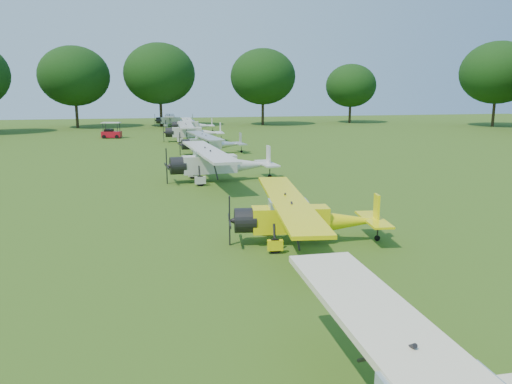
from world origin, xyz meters
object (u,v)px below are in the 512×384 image
at_px(aircraft_4, 210,142).
at_px(aircraft_6, 191,124).
at_px(aircraft_2, 302,215).
at_px(aircraft_5, 191,130).
at_px(aircraft_7, 173,119).
at_px(golf_cart, 111,133).
at_px(aircraft_3, 218,161).

relative_size(aircraft_4, aircraft_6, 1.02).
distance_m(aircraft_2, aircraft_5, 38.96).
xyz_separation_m(aircraft_2, aircraft_7, (-1.37, 62.16, 0.02)).
distance_m(aircraft_4, golf_cart, 19.94).
relative_size(aircraft_2, aircraft_4, 1.01).
distance_m(aircraft_2, aircraft_3, 13.93).
xyz_separation_m(aircraft_2, golf_cart, (-9.83, 45.00, -0.49)).
height_order(aircraft_2, aircraft_3, aircraft_3).
height_order(aircraft_2, aircraft_5, aircraft_5).
height_order(aircraft_6, golf_cart, golf_cart).
relative_size(aircraft_3, golf_cart, 4.69).
relative_size(aircraft_2, aircraft_6, 1.03).
bearing_deg(aircraft_5, golf_cart, 149.38).
relative_size(aircraft_4, aircraft_5, 0.90).
bearing_deg(golf_cart, aircraft_6, 44.59).
bearing_deg(aircraft_3, golf_cart, 101.31).
bearing_deg(aircraft_2, aircraft_5, 98.19).
distance_m(aircraft_3, aircraft_4, 13.83).
bearing_deg(aircraft_6, aircraft_7, 102.50).
bearing_deg(aircraft_7, aircraft_4, -84.80).
bearing_deg(aircraft_3, aircraft_6, 83.37).
height_order(aircraft_5, aircraft_6, aircraft_5).
height_order(aircraft_4, golf_cart, aircraft_4).
bearing_deg(aircraft_4, aircraft_3, -101.83).
height_order(aircraft_3, golf_cart, aircraft_3).
height_order(aircraft_2, aircraft_6, aircraft_2).
relative_size(aircraft_2, golf_cart, 4.02).
relative_size(aircraft_5, golf_cart, 4.45).
distance_m(aircraft_5, aircraft_6, 12.78).
bearing_deg(aircraft_6, aircraft_5, -92.31).
height_order(aircraft_5, aircraft_7, aircraft_5).
distance_m(aircraft_2, aircraft_4, 27.64).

